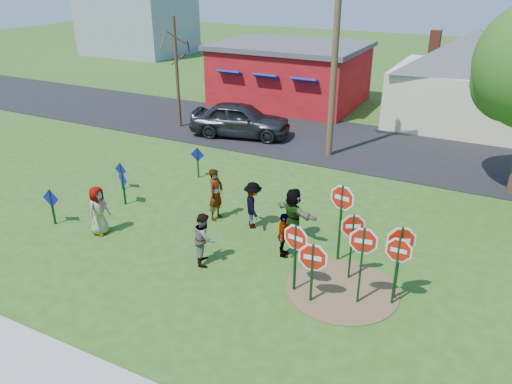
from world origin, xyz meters
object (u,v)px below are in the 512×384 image
at_px(stop_sign_d, 400,246).
at_px(stop_sign_b, 342,204).
at_px(person_a, 98,211).
at_px(stop_sign_c, 363,249).
at_px(suv, 240,119).
at_px(stop_sign_a, 296,244).
at_px(utility_pole, 335,50).
at_px(person_b, 216,194).

bearing_deg(stop_sign_d, stop_sign_b, 122.64).
relative_size(stop_sign_d, person_a, 1.38).
relative_size(stop_sign_b, stop_sign_c, 1.10).
height_order(stop_sign_b, stop_sign_c, stop_sign_b).
distance_m(stop_sign_d, suv, 15.26).
xyz_separation_m(stop_sign_a, utility_pole, (-2.90, 11.02, 3.51)).
bearing_deg(stop_sign_b, suv, 142.84).
bearing_deg(suv, utility_pole, -109.33).
relative_size(stop_sign_a, stop_sign_d, 0.93).
distance_m(stop_sign_b, person_a, 8.20).
distance_m(person_b, utility_pole, 9.28).
bearing_deg(person_a, stop_sign_b, -75.80).
relative_size(suv, utility_pole, 0.56).
height_order(stop_sign_c, person_b, stop_sign_c).
xyz_separation_m(person_a, suv, (-0.91, 11.64, 0.08)).
bearing_deg(stop_sign_c, person_b, 148.40).
relative_size(stop_sign_b, person_a, 1.55).
bearing_deg(stop_sign_d, stop_sign_c, -169.84).
height_order(stop_sign_c, suv, stop_sign_c).
xyz_separation_m(stop_sign_b, person_b, (-4.87, 0.68, -0.97)).
relative_size(stop_sign_c, person_b, 1.27).
bearing_deg(utility_pole, stop_sign_b, -68.63).
distance_m(person_b, suv, 9.68).
bearing_deg(stop_sign_c, person_a, 172.63).
bearing_deg(utility_pole, stop_sign_a, -75.25).
bearing_deg(person_a, utility_pole, -22.40).
relative_size(stop_sign_a, stop_sign_b, 0.83).
bearing_deg(stop_sign_d, utility_pole, 92.08).
bearing_deg(stop_sign_b, person_a, -154.72).
xyz_separation_m(person_b, utility_pole, (1.38, 8.23, 4.07)).
height_order(stop_sign_a, person_b, stop_sign_a).
bearing_deg(stop_sign_c, suv, 122.16).
xyz_separation_m(stop_sign_a, person_a, (-7.27, 0.02, -0.66)).
distance_m(stop_sign_d, person_b, 7.20).
height_order(stop_sign_b, stop_sign_d, stop_sign_b).
xyz_separation_m(stop_sign_b, suv, (-8.76, 9.55, -0.99)).
bearing_deg(stop_sign_d, stop_sign_a, 172.41).
height_order(stop_sign_c, stop_sign_d, stop_sign_c).
height_order(suv, utility_pole, utility_pole).
distance_m(stop_sign_a, suv, 14.25).
xyz_separation_m(stop_sign_b, person_a, (-7.85, -2.10, -1.07)).
relative_size(stop_sign_c, person_a, 1.41).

